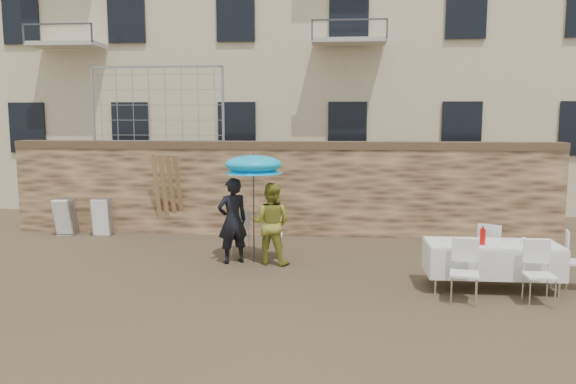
# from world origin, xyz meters

# --- Properties ---
(ground) EXTENTS (80.00, 80.00, 0.00)m
(ground) POSITION_xyz_m (0.00, 0.00, 0.00)
(ground) COLOR brown
(ground) RESTS_ON ground
(stone_wall) EXTENTS (13.00, 0.50, 2.20)m
(stone_wall) POSITION_xyz_m (0.00, 5.00, 1.10)
(stone_wall) COLOR olive
(stone_wall) RESTS_ON ground
(chain_link_fence) EXTENTS (3.20, 0.06, 1.80)m
(chain_link_fence) POSITION_xyz_m (-3.00, 5.00, 3.10)
(chain_link_fence) COLOR gray
(chain_link_fence) RESTS_ON stone_wall
(man_suit) EXTENTS (0.72, 0.66, 1.66)m
(man_suit) POSITION_xyz_m (-0.68, 2.20, 0.83)
(man_suit) COLOR black
(man_suit) RESTS_ON ground
(woman_dress) EXTENTS (0.88, 0.76, 1.57)m
(woman_dress) POSITION_xyz_m (0.07, 2.20, 0.79)
(woman_dress) COLOR gold
(woman_dress) RESTS_ON ground
(umbrella) EXTENTS (1.14, 1.14, 1.96)m
(umbrella) POSITION_xyz_m (-0.28, 2.30, 1.85)
(umbrella) COLOR #3F3F44
(umbrella) RESTS_ON ground
(couple_chair_left) EXTENTS (0.64, 0.64, 0.96)m
(couple_chair_left) POSITION_xyz_m (-0.68, 2.75, 0.48)
(couple_chair_left) COLOR white
(couple_chair_left) RESTS_ON ground
(couple_chair_right) EXTENTS (0.51, 0.51, 0.96)m
(couple_chair_right) POSITION_xyz_m (0.02, 2.75, 0.48)
(couple_chair_right) COLOR white
(couple_chair_right) RESTS_ON ground
(banquet_table) EXTENTS (2.10, 0.85, 0.78)m
(banquet_table) POSITION_xyz_m (3.86, 0.91, 0.73)
(banquet_table) COLOR white
(banquet_table) RESTS_ON ground
(soda_bottle) EXTENTS (0.09, 0.09, 0.26)m
(soda_bottle) POSITION_xyz_m (3.66, 0.76, 0.91)
(soda_bottle) COLOR red
(soda_bottle) RESTS_ON banquet_table
(table_chair_front_left) EXTENTS (0.56, 0.56, 0.96)m
(table_chair_front_left) POSITION_xyz_m (3.26, 0.16, 0.48)
(table_chair_front_left) COLOR white
(table_chair_front_left) RESTS_ON ground
(table_chair_front_right) EXTENTS (0.49, 0.49, 0.96)m
(table_chair_front_right) POSITION_xyz_m (4.36, 0.16, 0.48)
(table_chair_front_right) COLOR white
(table_chair_front_right) RESTS_ON ground
(table_chair_back) EXTENTS (0.65, 0.65, 0.96)m
(table_chair_back) POSITION_xyz_m (4.06, 1.71, 0.48)
(table_chair_back) COLOR white
(table_chair_back) RESTS_ON ground
(chair_stack_left) EXTENTS (0.46, 0.47, 0.92)m
(chair_stack_left) POSITION_xyz_m (-5.14, 4.53, 0.46)
(chair_stack_left) COLOR white
(chair_stack_left) RESTS_ON ground
(chair_stack_right) EXTENTS (0.46, 0.40, 0.92)m
(chair_stack_right) POSITION_xyz_m (-4.24, 4.53, 0.46)
(chair_stack_right) COLOR white
(chair_stack_right) RESTS_ON ground
(wood_planks) EXTENTS (0.70, 0.20, 2.00)m
(wood_planks) POSITION_xyz_m (-2.64, 4.60, 1.00)
(wood_planks) COLOR #A37749
(wood_planks) RESTS_ON ground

